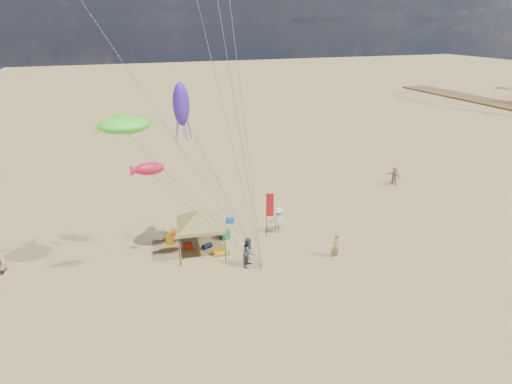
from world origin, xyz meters
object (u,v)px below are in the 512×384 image
cooler_red (188,246)px  person_near_c (278,220)px  chair_green (226,234)px  chair_yellow (170,239)px  beach_cart (220,252)px  person_near_a (336,245)px  feather_flag (269,208)px  person_near_b (249,252)px  person_far_c (394,176)px  canopy_tent (199,211)px  cooler_blue (230,221)px

cooler_red → person_near_c: (6.45, 0.11, 0.77)m
chair_green → chair_yellow: same height
beach_cart → person_near_a: 7.30m
chair_green → cooler_red: bearing=-169.9°
chair_green → feather_flag: bearing=-15.4°
cooler_red → chair_yellow: size_ratio=0.77×
beach_cart → person_near_b: person_near_b is taller
beach_cart → person_near_c: 4.96m
chair_yellow → person_far_c: bearing=11.8°
feather_flag → person_near_c: 1.57m
feather_flag → person_far_c: (14.39, 5.67, -1.36)m
person_far_c → cooler_red: bearing=-90.1°
chair_yellow → canopy_tent: bearing=-45.5°
person_near_c → cooler_red: bearing=18.8°
cooler_blue → chair_green: size_ratio=0.77×
feather_flag → beach_cart: size_ratio=3.67×
person_near_a → person_near_c: size_ratio=0.84×
canopy_tent → cooler_blue: 5.33m
chair_yellow → person_far_c: size_ratio=0.42×
chair_green → person_near_a: person_near_a is taller
cooler_blue → person_far_c: size_ratio=0.32×
person_near_b → person_near_c: size_ratio=0.99×
cooler_red → person_near_b: person_near_b is taller
canopy_tent → beach_cart: 2.98m
person_near_a → person_near_c: 4.76m
person_near_a → cooler_red: bearing=-47.3°
feather_flag → person_near_b: feather_flag is taller
person_near_a → person_far_c: (11.39, 9.51, 0.03)m
canopy_tent → person_far_c: bearing=17.7°
cooler_blue → person_near_a: bearing=-54.7°
beach_cart → cooler_blue: bearing=65.6°
person_far_c → chair_yellow: bearing=-93.4°
cooler_blue → person_near_a: (4.86, -6.87, 0.62)m
person_near_a → person_far_c: size_ratio=0.97×
chair_green → person_near_a: (5.85, -4.62, 0.46)m
person_near_c → chair_yellow: bearing=11.0°
person_near_b → person_far_c: (16.88, 8.72, -0.11)m
chair_green → chair_yellow: bearing=172.2°
person_near_c → cooler_blue: bearing=-26.1°
person_near_c → canopy_tent: bearing=26.5°
cooler_blue → feather_flag: bearing=-58.5°
beach_cart → canopy_tent: bearing=146.0°
cooler_blue → beach_cart: cooler_blue is taller
cooler_red → chair_yellow: chair_yellow is taller
chair_yellow → beach_cart: 3.74m
beach_cart → cooler_red: bearing=140.6°
person_near_a → person_near_b: size_ratio=0.85×
person_near_b → person_far_c: bearing=-22.5°
canopy_tent → chair_yellow: canopy_tent is taller
chair_yellow → person_near_a: size_ratio=0.43×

